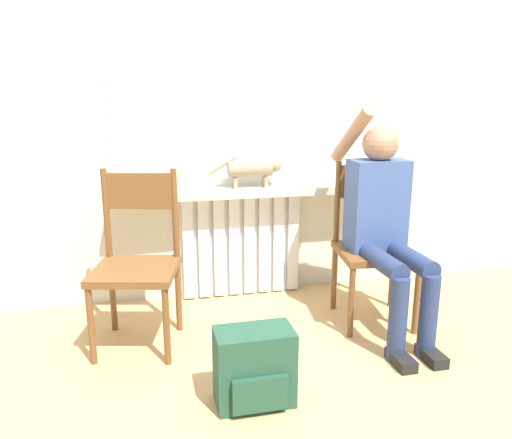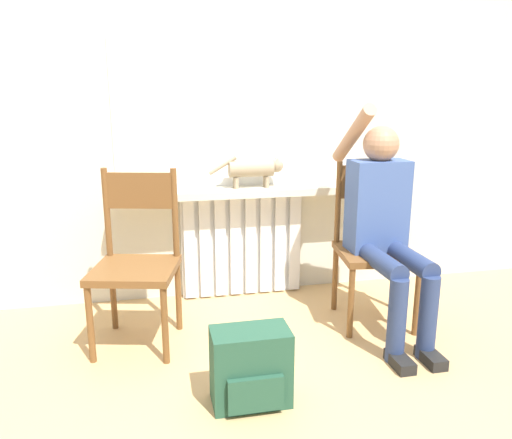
{
  "view_description": "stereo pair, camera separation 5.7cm",
  "coord_description": "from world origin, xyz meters",
  "px_view_note": "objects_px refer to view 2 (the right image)",
  "views": [
    {
      "loc": [
        -0.66,
        -2.13,
        1.4
      ],
      "look_at": [
        0.0,
        0.68,
        0.66
      ],
      "focal_mm": 35.0,
      "sensor_mm": 36.0,
      "label": 1
    },
    {
      "loc": [
        -0.6,
        -2.15,
        1.4
      ],
      "look_at": [
        0.0,
        0.68,
        0.66
      ],
      "focal_mm": 35.0,
      "sensor_mm": 36.0,
      "label": 2
    }
  ],
  "objects_px": {
    "cat": "(255,169)",
    "chair_right": "(374,243)",
    "person": "(385,220)",
    "chair_left": "(137,259)",
    "backpack": "(251,368)"
  },
  "relations": [
    {
      "from": "cat",
      "to": "chair_right",
      "type": "bearing_deg",
      "value": -38.11
    },
    {
      "from": "chair_right",
      "to": "person",
      "type": "distance_m",
      "value": 0.23
    },
    {
      "from": "chair_left",
      "to": "person",
      "type": "distance_m",
      "value": 1.44
    },
    {
      "from": "chair_left",
      "to": "cat",
      "type": "bearing_deg",
      "value": 46.54
    },
    {
      "from": "chair_left",
      "to": "cat",
      "type": "height_order",
      "value": "cat"
    },
    {
      "from": "person",
      "to": "cat",
      "type": "xyz_separation_m",
      "value": [
        -0.64,
        0.64,
        0.22
      ]
    },
    {
      "from": "person",
      "to": "cat",
      "type": "relative_size",
      "value": 2.64
    },
    {
      "from": "chair_right",
      "to": "cat",
      "type": "distance_m",
      "value": 0.92
    },
    {
      "from": "chair_right",
      "to": "person",
      "type": "height_order",
      "value": "person"
    },
    {
      "from": "person",
      "to": "backpack",
      "type": "height_order",
      "value": "person"
    },
    {
      "from": "chair_left",
      "to": "cat",
      "type": "xyz_separation_m",
      "value": [
        0.78,
        0.51,
        0.41
      ]
    },
    {
      "from": "backpack",
      "to": "person",
      "type": "bearing_deg",
      "value": 32.65
    },
    {
      "from": "cat",
      "to": "chair_left",
      "type": "bearing_deg",
      "value": -147.06
    },
    {
      "from": "chair_left",
      "to": "backpack",
      "type": "xyz_separation_m",
      "value": [
        0.51,
        -0.72,
        -0.32
      ]
    },
    {
      "from": "chair_right",
      "to": "chair_left",
      "type": "bearing_deg",
      "value": -172.58
    }
  ]
}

